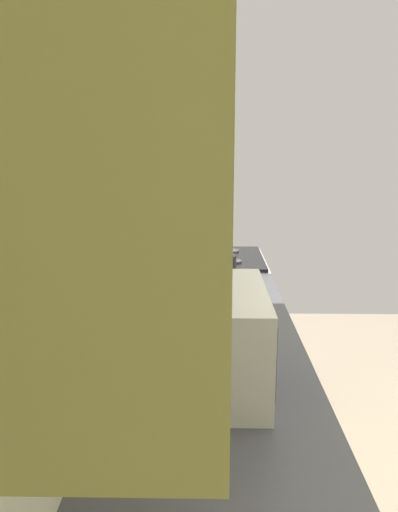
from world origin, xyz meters
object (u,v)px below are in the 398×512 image
at_px(microwave, 207,337).
at_px(kettle, 222,270).
at_px(oven_range, 212,325).
at_px(bowl, 224,308).

distance_m(microwave, kettle, 1.10).
xyz_separation_m(oven_range, kettle, (-0.56, -0.04, 0.51)).
relative_size(microwave, bowl, 3.67).
bearing_deg(microwave, bowl, -6.63).
distance_m(microwave, bowl, 0.63).
xyz_separation_m(oven_range, microwave, (-1.66, 0.03, 0.57)).
relative_size(oven_range, kettle, 5.27).
distance_m(oven_range, kettle, 0.76).
height_order(bowl, kettle, kettle).
xyz_separation_m(oven_range, bowl, (-1.04, -0.04, 0.46)).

